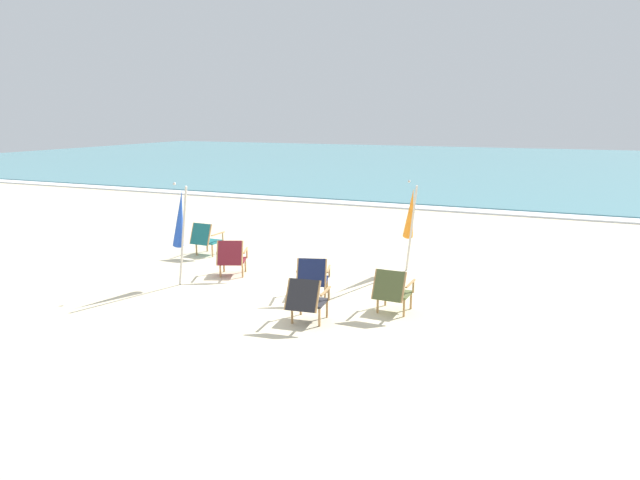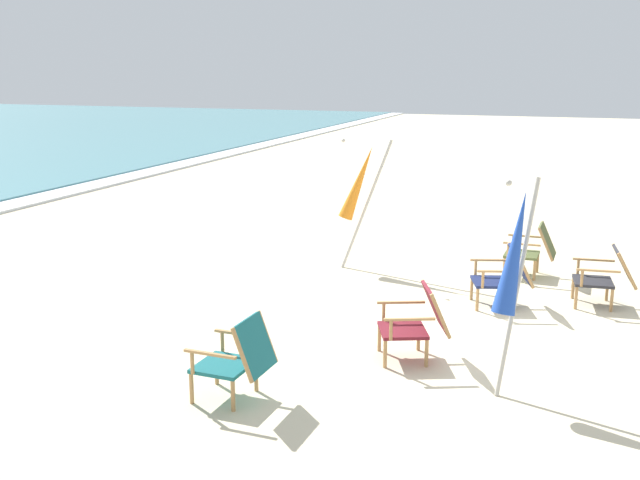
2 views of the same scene
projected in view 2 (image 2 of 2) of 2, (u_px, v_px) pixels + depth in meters
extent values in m
plane|color=beige|center=(465.00, 332.00, 8.81)|extent=(80.00, 80.00, 0.00)
cube|color=#196066|center=(224.00, 365.00, 7.00)|extent=(0.54, 0.50, 0.04)
cube|color=#196066|center=(255.00, 346.00, 6.82)|extent=(0.50, 0.23, 0.50)
cylinder|color=#AD7F4C|center=(192.00, 387.00, 6.90)|extent=(0.04, 0.04, 0.32)
cylinder|color=#AD7F4C|center=(217.00, 369.00, 7.33)|extent=(0.04, 0.04, 0.32)
cylinder|color=#AD7F4C|center=(233.00, 395.00, 6.75)|extent=(0.04, 0.04, 0.32)
cylinder|color=#AD7F4C|center=(256.00, 375.00, 7.17)|extent=(0.04, 0.04, 0.32)
cube|color=#AD7F4C|center=(210.00, 354.00, 6.69)|extent=(0.05, 0.53, 0.02)
cylinder|color=#AD7F4C|center=(192.00, 363.00, 6.78)|extent=(0.04, 0.04, 0.22)
cube|color=#AD7F4C|center=(239.00, 334.00, 7.20)|extent=(0.05, 0.53, 0.02)
cylinder|color=#AD7F4C|center=(222.00, 342.00, 7.29)|extent=(0.04, 0.04, 0.22)
cylinder|color=#AD7F4C|center=(242.00, 355.00, 6.59)|extent=(0.05, 0.22, 0.50)
cylinder|color=#AD7F4C|center=(267.00, 337.00, 7.06)|extent=(0.05, 0.22, 0.50)
cube|color=#19234C|center=(492.00, 282.00, 9.70)|extent=(0.64, 0.61, 0.04)
cube|color=#19234C|center=(521.00, 265.00, 9.64)|extent=(0.55, 0.40, 0.48)
cylinder|color=#AD7F4C|center=(477.00, 299.00, 9.52)|extent=(0.04, 0.04, 0.32)
cylinder|color=#AD7F4C|center=(472.00, 288.00, 9.98)|extent=(0.04, 0.04, 0.32)
cylinder|color=#AD7F4C|center=(512.00, 299.00, 9.50)|extent=(0.04, 0.04, 0.32)
cylinder|color=#AD7F4C|center=(504.00, 289.00, 9.96)|extent=(0.04, 0.04, 0.32)
cube|color=#AD7F4C|center=(498.00, 271.00, 9.38)|extent=(0.19, 0.51, 0.02)
cylinder|color=#AD7F4C|center=(483.00, 280.00, 9.41)|extent=(0.04, 0.04, 0.22)
cube|color=#AD7F4C|center=(490.00, 260.00, 9.93)|extent=(0.19, 0.51, 0.02)
cylinder|color=#AD7F4C|center=(476.00, 268.00, 9.96)|extent=(0.04, 0.04, 0.22)
cylinder|color=#AD7F4C|center=(525.00, 270.00, 9.39)|extent=(0.12, 0.27, 0.48)
cylinder|color=#AD7F4C|center=(516.00, 260.00, 9.89)|extent=(0.12, 0.27, 0.48)
cube|color=#515B33|center=(522.00, 254.00, 11.13)|extent=(0.53, 0.49, 0.04)
cube|color=#515B33|center=(547.00, 241.00, 10.95)|extent=(0.50, 0.26, 0.49)
cylinder|color=#AD7F4C|center=(504.00, 267.00, 11.03)|extent=(0.04, 0.04, 0.32)
cylinder|color=#AD7F4C|center=(508.00, 260.00, 11.45)|extent=(0.04, 0.04, 0.32)
cylinder|color=#AD7F4C|center=(534.00, 270.00, 10.88)|extent=(0.04, 0.04, 0.32)
cylinder|color=#AD7F4C|center=(538.00, 262.00, 11.30)|extent=(0.04, 0.04, 0.32)
cube|color=#AD7F4C|center=(522.00, 244.00, 10.82)|extent=(0.05, 0.53, 0.02)
cylinder|color=#AD7F4C|center=(508.00, 250.00, 10.91)|extent=(0.04, 0.04, 0.22)
cube|color=#AD7F4C|center=(526.00, 236.00, 11.32)|extent=(0.05, 0.53, 0.02)
cylinder|color=#AD7F4C|center=(513.00, 242.00, 11.42)|extent=(0.04, 0.04, 0.22)
cylinder|color=#AD7F4C|center=(546.00, 245.00, 10.72)|extent=(0.05, 0.26, 0.49)
cylinder|color=#AD7F4C|center=(549.00, 237.00, 11.18)|extent=(0.05, 0.26, 0.49)
cube|color=#28282D|center=(593.00, 281.00, 9.73)|extent=(0.57, 0.53, 0.04)
cube|color=#28282D|center=(624.00, 266.00, 9.59)|extent=(0.52, 0.33, 0.47)
cylinder|color=#AD7F4C|center=(576.00, 297.00, 9.59)|extent=(0.04, 0.04, 0.32)
cylinder|color=#AD7F4C|center=(573.00, 287.00, 10.04)|extent=(0.04, 0.04, 0.32)
cylinder|color=#AD7F4C|center=(612.00, 300.00, 9.49)|extent=(0.04, 0.04, 0.32)
cylinder|color=#AD7F4C|center=(607.00, 289.00, 9.94)|extent=(0.04, 0.04, 0.32)
cube|color=#AD7F4C|center=(598.00, 271.00, 9.41)|extent=(0.09, 0.53, 0.02)
cylinder|color=#AD7F4C|center=(582.00, 278.00, 9.48)|extent=(0.04, 0.04, 0.22)
cube|color=#AD7F4C|center=(594.00, 260.00, 9.94)|extent=(0.09, 0.53, 0.02)
cylinder|color=#AD7F4C|center=(578.00, 267.00, 10.01)|extent=(0.04, 0.04, 0.22)
cylinder|color=#AD7F4C|center=(627.00, 271.00, 9.35)|extent=(0.07, 0.29, 0.47)
cylinder|color=#AD7F4C|center=(622.00, 261.00, 9.83)|extent=(0.07, 0.29, 0.47)
cube|color=maroon|center=(403.00, 330.00, 7.93)|extent=(0.66, 0.64, 0.04)
cube|color=maroon|center=(436.00, 308.00, 7.89)|extent=(0.55, 0.41, 0.49)
cylinder|color=#AD7F4C|center=(385.00, 353.00, 7.73)|extent=(0.04, 0.04, 0.32)
cylinder|color=#AD7F4C|center=(379.00, 337.00, 8.18)|extent=(0.04, 0.04, 0.32)
cylinder|color=#AD7F4C|center=(427.00, 352.00, 7.75)|extent=(0.04, 0.04, 0.32)
cylinder|color=#AD7F4C|center=(419.00, 336.00, 8.20)|extent=(0.04, 0.04, 0.32)
cube|color=#AD7F4C|center=(410.00, 319.00, 7.61)|extent=(0.24, 0.50, 0.02)
cylinder|color=#AD7F4C|center=(391.00, 330.00, 7.62)|extent=(0.04, 0.04, 0.22)
cube|color=#AD7F4C|center=(401.00, 302.00, 8.15)|extent=(0.24, 0.50, 0.02)
cylinder|color=#AD7F4C|center=(384.00, 312.00, 8.17)|extent=(0.04, 0.04, 0.22)
cylinder|color=#AD7F4C|center=(441.00, 316.00, 7.64)|extent=(0.13, 0.24, 0.49)
cylinder|color=#AD7F4C|center=(431.00, 301.00, 8.14)|extent=(0.13, 0.24, 0.49)
cylinder|color=#B7B2A8|center=(367.00, 205.00, 11.45)|extent=(0.39, 0.72, 1.98)
cone|color=orange|center=(359.00, 183.00, 11.36)|extent=(0.47, 0.65, 1.16)
sphere|color=#B7B2A8|center=(343.00, 141.00, 11.19)|extent=(0.06, 0.06, 0.06)
cylinder|color=#B7B2A8|center=(517.00, 287.00, 7.04)|extent=(0.50, 0.28, 2.05)
cone|color=blue|center=(514.00, 252.00, 6.90)|extent=(0.53, 0.42, 1.17)
sphere|color=#B7B2A8|center=(509.00, 183.00, 6.64)|extent=(0.06, 0.06, 0.06)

